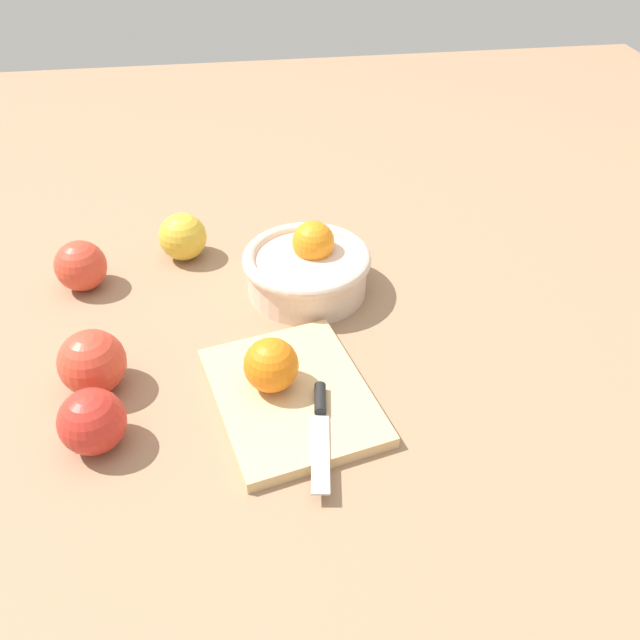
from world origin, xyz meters
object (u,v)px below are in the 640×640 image
at_px(apple_front_right, 92,362).
at_px(apple_front_left_2, 183,237).
at_px(apple_front_left, 81,266).
at_px(cutting_board, 292,396).
at_px(knife, 320,421).
at_px(bowl, 307,267).
at_px(orange_on_board, 271,365).
at_px(apple_front_right_2, 92,421).

height_order(apple_front_right, apple_front_left_2, apple_front_right).
relative_size(apple_front_right, apple_front_left, 1.09).
distance_m(cutting_board, knife, 0.06).
bearing_deg(apple_front_left_2, bowl, 57.78).
relative_size(knife, apple_front_left, 2.07).
bearing_deg(cutting_board, orange_on_board, -121.16).
height_order(cutting_board, knife, knife).
bearing_deg(apple_front_right, apple_front_left, -168.86).
relative_size(cutting_board, orange_on_board, 3.43).
height_order(apple_front_right, apple_front_right_2, apple_front_right).
bearing_deg(apple_front_left, bowl, 80.81).
bearing_deg(bowl, apple_front_right, -59.38).
distance_m(bowl, apple_front_left, 0.33).
xyz_separation_m(apple_front_right_2, apple_front_left, (-0.32, -0.05, -0.00)).
bearing_deg(apple_front_right_2, knife, 85.64).
xyz_separation_m(orange_on_board, apple_front_right, (-0.04, -0.21, -0.01)).
distance_m(orange_on_board, apple_front_left, 0.37).
relative_size(cutting_board, apple_front_left_2, 3.07).
height_order(cutting_board, apple_front_right_2, apple_front_right_2).
xyz_separation_m(cutting_board, knife, (0.06, 0.03, 0.01)).
bearing_deg(cutting_board, apple_front_left_2, -158.62).
bearing_deg(bowl, apple_front_left, -99.19).
xyz_separation_m(bowl, apple_front_right_2, (0.26, -0.27, -0.00)).
xyz_separation_m(cutting_board, apple_front_right_2, (0.04, -0.23, 0.03)).
bearing_deg(apple_front_left_2, apple_front_left, -67.26).
distance_m(apple_front_right_2, apple_front_left, 0.32).
xyz_separation_m(knife, apple_front_left_2, (-0.40, -0.16, 0.02)).
bearing_deg(orange_on_board, bowl, 161.68).
relative_size(orange_on_board, apple_front_left, 0.89).
height_order(bowl, apple_front_right_2, bowl).
distance_m(cutting_board, orange_on_board, 0.05).
distance_m(knife, apple_front_left_2, 0.43).
bearing_deg(knife, bowl, 175.69).
height_order(cutting_board, orange_on_board, orange_on_board).
distance_m(knife, apple_front_right, 0.29).
distance_m(apple_front_right_2, apple_front_left_2, 0.39).
relative_size(apple_front_right_2, apple_front_left, 1.01).
distance_m(knife, apple_front_right_2, 0.25).
bearing_deg(apple_front_right, knife, 66.46).
xyz_separation_m(bowl, cutting_board, (0.23, -0.05, -0.03)).
distance_m(apple_front_right, apple_front_left_2, 0.30).
relative_size(orange_on_board, knife, 0.43).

